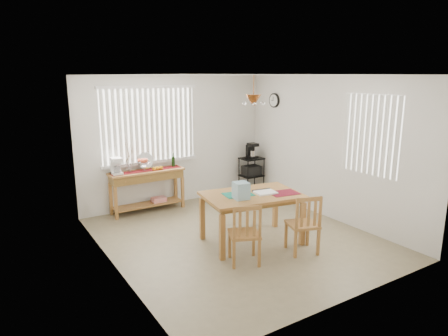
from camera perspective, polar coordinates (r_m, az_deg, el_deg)
ground at (r=6.64m, az=1.82°, el=-9.93°), size 4.00×4.50×0.01m
room_shell at (r=6.19m, az=1.88°, el=4.73°), size 4.20×4.70×2.70m
sideboard at (r=7.84m, az=-10.88°, el=-1.79°), size 1.44×0.41×0.81m
sideboard_items at (r=7.70m, az=-12.65°, el=0.39°), size 1.37×0.34×0.62m
wire_cart at (r=8.93m, az=3.94°, el=-0.57°), size 0.48×0.38×0.81m
cart_items at (r=8.84m, az=3.95°, el=2.45°), size 0.19×0.23×0.33m
dining_table at (r=6.26m, az=3.99°, el=-4.51°), size 1.61×1.17×0.79m
table_items at (r=6.03m, az=3.35°, el=-3.33°), size 1.13×0.70×0.25m
chair_left at (r=5.62m, az=2.99°, el=-9.41°), size 0.54×0.54×0.90m
chair_right at (r=6.06m, az=11.30°, el=-7.91°), size 0.53×0.53×0.91m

